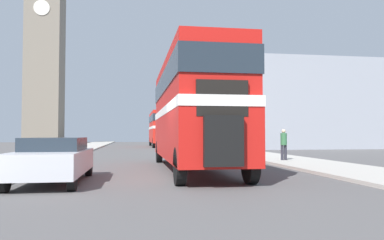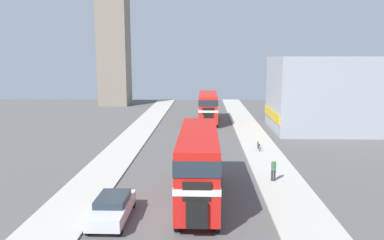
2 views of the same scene
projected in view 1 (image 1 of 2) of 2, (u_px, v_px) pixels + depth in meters
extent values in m
plane|color=#565454|center=(182.00, 180.00, 11.77)|extent=(120.00, 120.00, 0.00)
cube|color=#B7B2A8|center=(377.00, 175.00, 12.81)|extent=(3.50, 120.00, 0.12)
cube|color=red|center=(192.00, 136.00, 15.21)|extent=(2.37, 10.64, 1.69)
cube|color=white|center=(192.00, 112.00, 15.25)|extent=(2.39, 10.69, 0.31)
cube|color=red|center=(192.00, 86.00, 15.29)|extent=(2.32, 10.43, 1.85)
cube|color=#232D38|center=(192.00, 83.00, 15.30)|extent=(2.39, 10.53, 0.83)
cube|color=black|center=(224.00, 141.00, 9.86)|extent=(1.07, 0.20, 1.35)
cube|color=black|center=(222.00, 98.00, 10.05)|extent=(1.42, 0.12, 0.99)
cylinder|color=black|center=(180.00, 166.00, 10.63)|extent=(0.28, 1.09, 1.09)
cylinder|color=black|center=(251.00, 165.00, 10.95)|extent=(0.28, 1.09, 1.09)
cylinder|color=black|center=(159.00, 152.00, 19.31)|extent=(0.28, 1.09, 1.09)
cylinder|color=black|center=(199.00, 152.00, 19.63)|extent=(0.28, 1.09, 1.09)
cube|color=red|center=(161.00, 136.00, 43.87)|extent=(2.48, 10.09, 1.54)
cube|color=white|center=(161.00, 128.00, 43.91)|extent=(2.50, 10.14, 0.28)
cube|color=red|center=(161.00, 120.00, 43.94)|extent=(2.43, 9.89, 1.68)
cube|color=#232D38|center=(161.00, 119.00, 43.95)|extent=(2.50, 9.99, 0.76)
cube|color=black|center=(165.00, 137.00, 38.79)|extent=(1.11, 0.20, 1.23)
cube|color=black|center=(165.00, 127.00, 38.97)|extent=(1.49, 0.12, 0.90)
cylinder|color=black|center=(154.00, 143.00, 39.55)|extent=(0.28, 1.09, 1.09)
cylinder|color=black|center=(174.00, 143.00, 39.89)|extent=(0.28, 1.09, 1.09)
cylinder|color=black|center=(150.00, 141.00, 47.69)|extent=(0.28, 1.09, 1.09)
cylinder|color=black|center=(168.00, 141.00, 48.03)|extent=(0.28, 1.09, 1.09)
cube|color=silver|center=(54.00, 162.00, 11.20)|extent=(1.84, 4.47, 0.68)
cube|color=#232D38|center=(55.00, 144.00, 11.40)|extent=(1.62, 2.33, 0.39)
cylinder|color=black|center=(4.00, 180.00, 9.30)|extent=(0.20, 0.64, 0.64)
cylinder|color=black|center=(72.00, 179.00, 9.55)|extent=(0.20, 0.64, 0.64)
cylinder|color=black|center=(40.00, 167.00, 12.83)|extent=(0.20, 0.64, 0.64)
cylinder|color=black|center=(89.00, 167.00, 13.08)|extent=(0.20, 0.64, 0.64)
cylinder|color=#282833|center=(282.00, 153.00, 19.33)|extent=(0.15, 0.15, 0.78)
cylinder|color=#282833|center=(285.00, 153.00, 19.35)|extent=(0.15, 0.15, 0.78)
cylinder|color=#336B42|center=(284.00, 139.00, 19.37)|extent=(0.32, 0.32, 0.62)
sphere|color=beige|center=(284.00, 131.00, 19.38)|extent=(0.21, 0.21, 0.21)
torus|color=black|center=(241.00, 147.00, 27.94)|extent=(0.05, 0.71, 0.71)
torus|color=black|center=(237.00, 147.00, 28.98)|extent=(0.05, 0.71, 0.71)
cylinder|color=maroon|center=(239.00, 145.00, 28.46)|extent=(0.04, 1.06, 0.34)
cylinder|color=maroon|center=(238.00, 144.00, 28.84)|extent=(0.04, 0.04, 0.43)
cube|color=gray|center=(45.00, 64.00, 60.36)|extent=(5.37, 5.37, 25.74)
cylinder|color=silver|center=(42.00, 8.00, 57.97)|extent=(2.42, 0.10, 2.42)
cube|color=#999EA8|center=(325.00, 107.00, 41.30)|extent=(19.65, 10.49, 9.04)
cube|color=gold|center=(239.00, 129.00, 39.69)|extent=(0.12, 9.96, 1.08)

